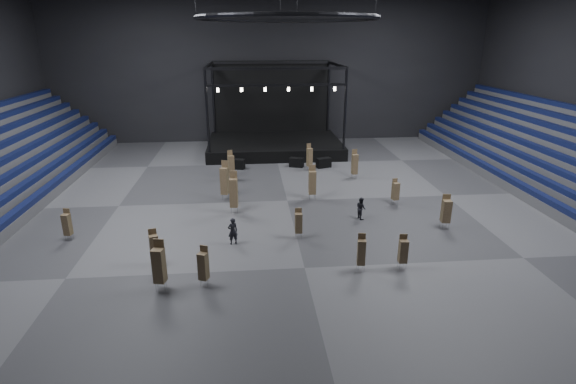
{
  "coord_description": "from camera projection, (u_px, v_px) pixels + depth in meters",
  "views": [
    {
      "loc": [
        -2.86,
        -31.91,
        11.94
      ],
      "look_at": [
        -0.13,
        -2.0,
        1.4
      ],
      "focal_mm": 28.0,
      "sensor_mm": 36.0,
      "label": 1
    }
  ],
  "objects": [
    {
      "name": "bleachers_right",
      "position": [
        575.0,
        171.0,
        35.58
      ],
      "size": [
        7.2,
        40.0,
        6.4
      ],
      "color": "#505053",
      "rests_on": "floor"
    },
    {
      "name": "chair_stack_9",
      "position": [
        309.0,
        157.0,
        41.53
      ],
      "size": [
        0.57,
        0.57,
        2.5
      ],
      "rotation": [
        0.0,
        0.0,
        0.36
      ],
      "color": "silver",
      "rests_on": "floor"
    },
    {
      "name": "floor",
      "position": [
        287.0,
        201.0,
        34.18
      ],
      "size": [
        50.0,
        50.0,
        0.0
      ],
      "primitive_type": "plane",
      "color": "#4E4E50",
      "rests_on": "ground"
    },
    {
      "name": "flight_case_right",
      "position": [
        324.0,
        163.0,
        42.61
      ],
      "size": [
        1.52,
        1.09,
        0.91
      ],
      "primitive_type": "cube",
      "rotation": [
        0.0,
        0.0,
        0.33
      ],
      "color": "black",
      "rests_on": "floor"
    },
    {
      "name": "chair_stack_4",
      "position": [
        203.0,
        265.0,
        22.29
      ],
      "size": [
        0.57,
        0.57,
        2.14
      ],
      "rotation": [
        0.0,
        0.0,
        -0.4
      ],
      "color": "silver",
      "rests_on": "floor"
    },
    {
      "name": "chair_stack_6",
      "position": [
        299.0,
        222.0,
        27.62
      ],
      "size": [
        0.44,
        0.44,
        1.92
      ],
      "rotation": [
        0.0,
        0.0,
        -0.01
      ],
      "color": "silver",
      "rests_on": "floor"
    },
    {
      "name": "wall_front",
      "position": [
        361.0,
        157.0,
        11.47
      ],
      "size": [
        50.0,
        0.2,
        18.0
      ],
      "primitive_type": "cube",
      "color": "black",
      "rests_on": "ground"
    },
    {
      "name": "chair_stack_0",
      "position": [
        234.0,
        192.0,
        31.4
      ],
      "size": [
        0.6,
        0.6,
        3.03
      ],
      "rotation": [
        0.0,
        0.0,
        -0.1
      ],
      "color": "silver",
      "rests_on": "floor"
    },
    {
      "name": "truss_ring",
      "position": [
        287.0,
        18.0,
        29.88
      ],
      "size": [
        12.3,
        12.3,
        5.15
      ],
      "color": "black",
      "rests_on": "ceiling"
    },
    {
      "name": "flight_case_mid",
      "position": [
        297.0,
        162.0,
        42.79
      ],
      "size": [
        1.48,
        1.11,
        0.88
      ],
      "primitive_type": "cube",
      "rotation": [
        0.0,
        0.0,
        -0.38
      ],
      "color": "black",
      "rests_on": "floor"
    },
    {
      "name": "chair_stack_1",
      "position": [
        67.0,
        224.0,
        27.33
      ],
      "size": [
        0.49,
        0.49,
        2.01
      ],
      "rotation": [
        0.0,
        0.0,
        -0.19
      ],
      "color": "silver",
      "rests_on": "floor"
    },
    {
      "name": "chair_stack_7",
      "position": [
        154.0,
        246.0,
        24.37
      ],
      "size": [
        0.58,
        0.58,
        2.06
      ],
      "rotation": [
        0.0,
        0.0,
        0.33
      ],
      "color": "silver",
      "rests_on": "floor"
    },
    {
      "name": "chair_stack_13",
      "position": [
        159.0,
        264.0,
        21.83
      ],
      "size": [
        0.64,
        0.64,
        2.65
      ],
      "rotation": [
        0.0,
        0.0,
        -0.22
      ],
      "color": "silver",
      "rests_on": "floor"
    },
    {
      "name": "wall_back",
      "position": [
        271.0,
        62.0,
        50.93
      ],
      "size": [
        50.0,
        0.2,
        18.0
      ],
      "primitive_type": "cube",
      "color": "black",
      "rests_on": "ground"
    },
    {
      "name": "crew_member",
      "position": [
        361.0,
        208.0,
        30.63
      ],
      "size": [
        0.75,
        0.86,
        1.53
      ],
      "primitive_type": "imported",
      "rotation": [
        0.0,
        0.0,
        1.83
      ],
      "color": "black",
      "rests_on": "floor"
    },
    {
      "name": "chair_stack_14",
      "position": [
        403.0,
        251.0,
        23.99
      ],
      "size": [
        0.47,
        0.47,
        1.93
      ],
      "rotation": [
        0.0,
        0.0,
        -0.06
      ],
      "color": "silver",
      "rests_on": "floor"
    },
    {
      "name": "chair_stack_12",
      "position": [
        446.0,
        211.0,
        28.93
      ],
      "size": [
        0.59,
        0.59,
        2.29
      ],
      "rotation": [
        0.0,
        0.0,
        -0.1
      ],
      "color": "silver",
      "rests_on": "floor"
    },
    {
      "name": "chair_stack_8",
      "position": [
        361.0,
        252.0,
        23.77
      ],
      "size": [
        0.48,
        0.48,
        2.09
      ],
      "rotation": [
        0.0,
        0.0,
        -0.16
      ],
      "color": "silver",
      "rests_on": "floor"
    },
    {
      "name": "man_center",
      "position": [
        233.0,
        231.0,
        26.85
      ],
      "size": [
        0.71,
        0.59,
        1.67
      ],
      "primitive_type": "imported",
      "rotation": [
        0.0,
        0.0,
        3.49
      ],
      "color": "black",
      "rests_on": "floor"
    },
    {
      "name": "flight_case_left",
      "position": [
        237.0,
        164.0,
        42.19
      ],
      "size": [
        1.51,
        1.06,
        0.92
      ],
      "primitive_type": "cube",
      "rotation": [
        0.0,
        0.0,
        -0.29
      ],
      "color": "black",
      "rests_on": "floor"
    },
    {
      "name": "chair_stack_10",
      "position": [
        395.0,
        191.0,
        33.15
      ],
      "size": [
        0.55,
        0.55,
        1.98
      ],
      "rotation": [
        0.0,
        0.0,
        0.27
      ],
      "color": "silver",
      "rests_on": "floor"
    },
    {
      "name": "chair_stack_11",
      "position": [
        225.0,
        180.0,
        33.97
      ],
      "size": [
        0.67,
        0.67,
        3.03
      ],
      "rotation": [
        0.0,
        0.0,
        -0.31
      ],
      "color": "silver",
      "rests_on": "floor"
    },
    {
      "name": "chair_stack_3",
      "position": [
        355.0,
        164.0,
        39.11
      ],
      "size": [
        0.53,
        0.53,
        2.58
      ],
      "rotation": [
        0.0,
        0.0,
        0.09
      ],
      "color": "silver",
      "rests_on": "floor"
    },
    {
      "name": "stage",
      "position": [
        274.0,
        136.0,
        48.96
      ],
      "size": [
        14.0,
        10.0,
        9.2
      ],
      "color": "black",
      "rests_on": "floor"
    },
    {
      "name": "chair_stack_5",
      "position": [
        312.0,
        182.0,
        34.06
      ],
      "size": [
        0.54,
        0.54,
        2.67
      ],
      "rotation": [
        0.0,
        0.0,
        -0.01
      ],
      "color": "silver",
      "rests_on": "floor"
    },
    {
      "name": "chair_stack_2",
      "position": [
        231.0,
        165.0,
        38.64
      ],
      "size": [
        0.61,
        0.61,
        2.62
      ],
      "rotation": [
        0.0,
        0.0,
        0.38
      ],
      "color": "silver",
      "rests_on": "floor"
    }
  ]
}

